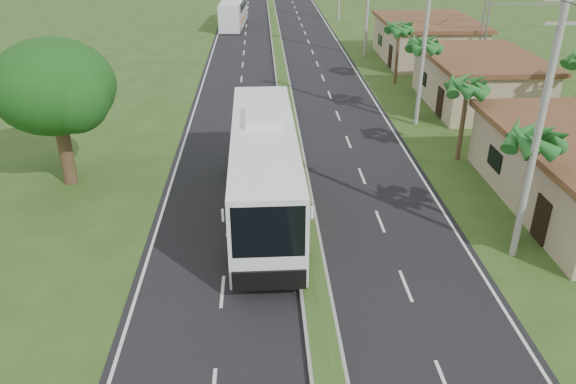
{
  "coord_description": "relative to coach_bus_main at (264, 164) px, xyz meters",
  "views": [
    {
      "loc": [
        -1.89,
        -17.33,
        12.85
      ],
      "look_at": [
        -0.78,
        4.69,
        1.8
      ],
      "focal_mm": 35.0,
      "sensor_mm": 36.0,
      "label": 1
    }
  ],
  "objects": [
    {
      "name": "median_strip",
      "position": [
        1.8,
        13.64,
        -2.35
      ],
      "size": [
        1.2,
        160.0,
        0.18
      ],
      "color": "gray",
      "rests_on": "ground"
    },
    {
      "name": "lane_edge_left",
      "position": [
        -4.9,
        13.64,
        -2.45
      ],
      "size": [
        0.12,
        160.0,
        0.01
      ],
      "primitive_type": "cube",
      "color": "silver",
      "rests_on": "ground"
    },
    {
      "name": "shop_far",
      "position": [
        15.8,
        29.64,
        -0.52
      ],
      "size": [
        8.6,
        11.6,
        3.82
      ],
      "color": "tan",
      "rests_on": "ground"
    },
    {
      "name": "coach_bus_far",
      "position": [
        -3.17,
        48.36,
        -0.6
      ],
      "size": [
        3.17,
        11.32,
        3.26
      ],
      "rotation": [
        0.0,
        0.0,
        -0.07
      ],
      "color": "white",
      "rests_on": "ground"
    },
    {
      "name": "shade_tree",
      "position": [
        -10.31,
        3.66,
        2.58
      ],
      "size": [
        6.3,
        6.0,
        7.54
      ],
      "color": "#473321",
      "rests_on": "ground"
    },
    {
      "name": "utility_pole_b",
      "position": [
        10.27,
        11.64,
        3.81
      ],
      "size": [
        3.2,
        0.28,
        12.0
      ],
      "color": "gray",
      "rests_on": "ground"
    },
    {
      "name": "lane_edge_right",
      "position": [
        8.5,
        13.64,
        -2.45
      ],
      "size": [
        0.12,
        160.0,
        0.01
      ],
      "primitive_type": "cube",
      "color": "silver",
      "rests_on": "ground"
    },
    {
      "name": "palm_verge_b",
      "position": [
        11.2,
        5.64,
        1.91
      ],
      "size": [
        2.4,
        2.4,
        5.05
      ],
      "color": "#473321",
      "rests_on": "ground"
    },
    {
      "name": "ground",
      "position": [
        1.8,
        -6.36,
        -2.45
      ],
      "size": [
        180.0,
        180.0,
        0.0
      ],
      "primitive_type": "plane",
      "color": "#2D4C1B",
      "rests_on": "ground"
    },
    {
      "name": "road_asphalt",
      "position": [
        1.8,
        13.64,
        -2.44
      ],
      "size": [
        14.0,
        160.0,
        0.02
      ],
      "primitive_type": "cube",
      "color": "black",
      "rests_on": "ground"
    },
    {
      "name": "utility_pole_a",
      "position": [
        10.3,
        -4.36,
        3.22
      ],
      "size": [
        1.6,
        0.28,
        11.0
      ],
      "color": "gray",
      "rests_on": "ground"
    },
    {
      "name": "coach_bus_main",
      "position": [
        0.0,
        0.0,
        0.0
      ],
      "size": [
        3.05,
        13.81,
        4.45
      ],
      "rotation": [
        0.0,
        0.0,
        0.01
      ],
      "color": "white",
      "rests_on": "ground"
    },
    {
      "name": "shop_mid",
      "position": [
        15.8,
        15.64,
        -0.59
      ],
      "size": [
        7.6,
        10.6,
        3.67
      ],
      "color": "tan",
      "rests_on": "ground"
    },
    {
      "name": "palm_verge_c",
      "position": [
        10.6,
        12.64,
        2.67
      ],
      "size": [
        2.4,
        2.4,
        5.85
      ],
      "color": "#473321",
      "rests_on": "ground"
    },
    {
      "name": "palm_verge_a",
      "position": [
        10.8,
        -3.36,
        2.29
      ],
      "size": [
        2.4,
        2.4,
        5.45
      ],
      "color": "#473321",
      "rests_on": "ground"
    },
    {
      "name": "palm_verge_d",
      "position": [
        11.1,
        21.64,
        2.1
      ],
      "size": [
        2.4,
        2.4,
        5.25
      ],
      "color": "#473321",
      "rests_on": "ground"
    },
    {
      "name": "motorcyclist",
      "position": [
        0.62,
        -2.48,
        -1.63
      ],
      "size": [
        1.84,
        0.75,
        2.28
      ],
      "rotation": [
        0.0,
        0.0,
        0.14
      ],
      "color": "black",
      "rests_on": "ground"
    }
  ]
}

